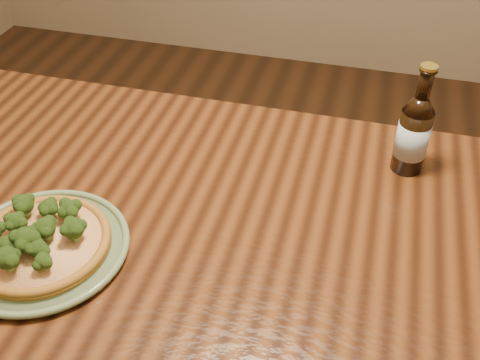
% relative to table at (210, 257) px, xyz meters
% --- Properties ---
extents(table, '(1.60, 0.90, 0.75)m').
position_rel_table_xyz_m(table, '(0.00, 0.00, 0.00)').
color(table, '#4E2710').
rests_on(table, ground).
extents(plate, '(0.32, 0.32, 0.02)m').
position_rel_table_xyz_m(plate, '(-0.28, -0.15, 0.10)').
color(plate, '#667C55').
rests_on(plate, table).
extents(pizza, '(0.26, 0.26, 0.07)m').
position_rel_table_xyz_m(pizza, '(-0.28, -0.15, 0.12)').
color(pizza, '#996522').
rests_on(pizza, plate).
extents(beer_bottle, '(0.07, 0.07, 0.25)m').
position_rel_table_xyz_m(beer_bottle, '(0.37, 0.29, 0.19)').
color(beer_bottle, black).
rests_on(beer_bottle, table).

